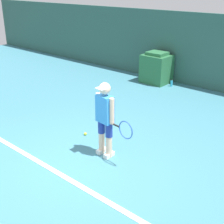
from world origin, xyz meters
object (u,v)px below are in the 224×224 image
object	(u,v)px
tennis_ball	(85,134)
covered_chair	(156,68)
tennis_player	(106,117)
water_bottle	(171,83)

from	to	relation	value
tennis_ball	covered_chair	distance (m)	4.54
tennis_player	water_bottle	xyz separation A→B (m)	(-1.35, 4.68, -0.72)
tennis_player	tennis_ball	bearing A→B (deg)	167.07
covered_chair	water_bottle	bearing A→B (deg)	-3.41
covered_chair	tennis_player	bearing A→B (deg)	-67.11
water_bottle	tennis_ball	bearing A→B (deg)	-84.47
covered_chair	water_bottle	world-z (taller)	covered_chair
tennis_ball	water_bottle	world-z (taller)	water_bottle
tennis_ball	water_bottle	bearing A→B (deg)	95.53
tennis_ball	water_bottle	xyz separation A→B (m)	(-0.42, 4.35, 0.07)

